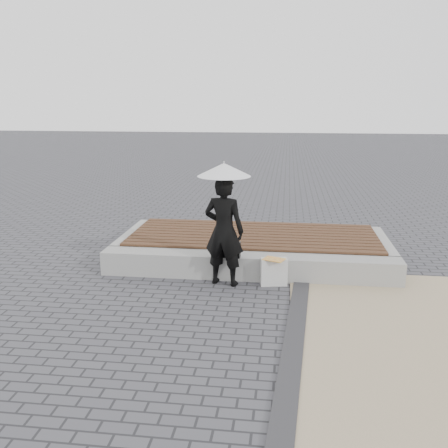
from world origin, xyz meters
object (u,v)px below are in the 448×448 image
(woman, at_px, (224,231))
(handbag, at_px, (229,249))
(canvas_tote, at_px, (274,272))
(seating_ledge, at_px, (249,266))
(parasol, at_px, (224,170))

(woman, xyz_separation_m, handbag, (0.06, 0.18, -0.36))
(handbag, height_order, canvas_tote, handbag)
(seating_ledge, xyz_separation_m, handbag, (-0.31, -0.17, 0.33))
(woman, distance_m, canvas_tote, 1.04)
(woman, relative_size, handbag, 4.86)
(seating_ledge, bearing_deg, woman, -137.40)
(parasol, bearing_deg, woman, 0.00)
(seating_ledge, xyz_separation_m, canvas_tote, (0.43, -0.29, 0.02))
(handbag, bearing_deg, parasol, -105.39)
(seating_ledge, bearing_deg, canvas_tote, -34.39)
(seating_ledge, bearing_deg, handbag, -151.77)
(woman, bearing_deg, parasol, -0.00)
(handbag, xyz_separation_m, canvas_tote, (0.74, -0.13, -0.31))
(handbag, bearing_deg, canvas_tote, -5.27)
(canvas_tote, bearing_deg, handbag, 159.82)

